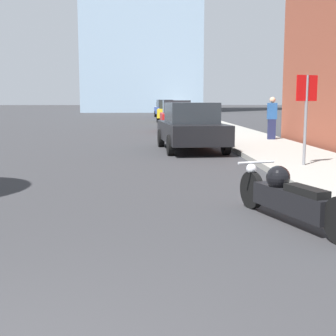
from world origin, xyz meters
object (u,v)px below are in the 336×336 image
Objects in this scene: parked_car_red at (176,116)px; stop_sign at (306,104)px; pedestrian at (272,118)px; parked_car_yellow at (169,111)px; parked_car_white at (162,108)px; parked_car_black at (191,127)px; parked_car_blue at (165,109)px; motorcycle at (288,197)px.

stop_sign is at bearing -82.44° from parked_car_red.
parked_car_red is 8.44m from pedestrian.
parked_car_yellow reaches higher than parked_car_white.
parked_car_black is 1.15× the size of parked_car_yellow.
pedestrian reaches higher than parked_car_black.
parked_car_red is (0.06, 10.45, 0.02)m from parked_car_black.
parked_car_white is at bearing 94.77° from pedestrian.
parked_car_blue is (0.00, 22.17, 0.05)m from parked_car_red.
parked_car_blue is at bearing 85.03° from parked_car_black.
stop_sign is (2.17, -27.06, 0.73)m from parked_car_yellow.
parked_car_white is at bearing 93.21° from parked_car_yellow.
motorcycle is 0.61× the size of parked_car_white.
parked_car_yellow is 0.92× the size of parked_car_blue.
parked_car_black is 1.17× the size of parked_car_red.
parked_car_blue is 10.68m from parked_car_white.
stop_sign is (2.30, -4.84, 0.79)m from parked_car_black.
stop_sign reaches higher than parked_car_yellow.
motorcycle is at bearing -94.80° from parked_car_blue.
parked_car_red is 11.77m from parked_car_yellow.
pedestrian is at bearing 58.28° from motorcycle.
parked_car_blue is 2.64× the size of pedestrian.
pedestrian reaches higher than parked_car_yellow.
pedestrian reaches higher than parked_car_blue.
pedestrian is (2.94, 12.32, 0.64)m from motorcycle.
motorcycle is 12.69m from pedestrian.
motorcycle is 1.50× the size of pedestrian.
parked_car_yellow is at bearing 84.81° from parked_car_black.
parked_car_black is at bearing -95.53° from parked_car_blue.
stop_sign reaches higher than parked_car_red.
stop_sign is 7.68m from pedestrian.
parked_car_black is at bearing -141.76° from pedestrian.
motorcycle is at bearing -110.49° from stop_sign.
stop_sign is at bearing -92.01° from parked_car_blue.
parked_car_red is 15.48m from stop_sign.
parked_car_white is at bearing 72.18° from motorcycle.
parked_car_white is 48.20m from stop_sign.
parked_car_red is 2.38× the size of pedestrian.
stop_sign reaches higher than parked_car_black.
motorcycle is at bearing -103.42° from pedestrian.
parked_car_blue is 1.07× the size of parked_car_white.
parked_car_black is at bearing -94.12° from parked_car_white.
parked_car_white is (0.02, 10.68, -0.10)m from parked_car_blue.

